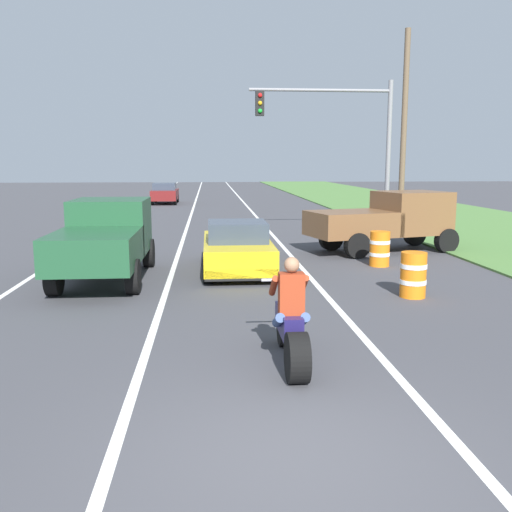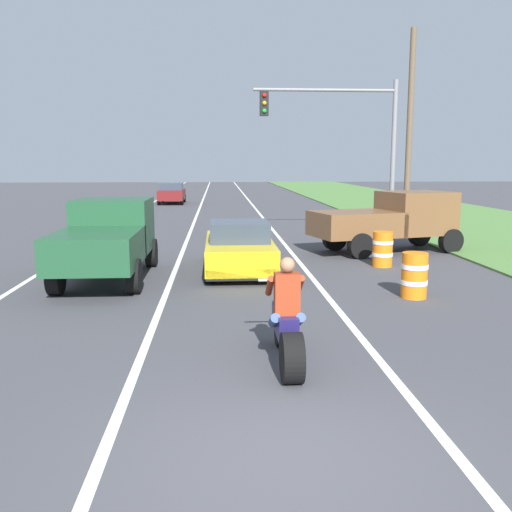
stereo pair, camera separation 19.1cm
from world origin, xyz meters
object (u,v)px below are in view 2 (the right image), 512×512
object	(u,v)px
pickup_truck_left_lane_dark_green	(108,236)
pickup_truck_right_shoulder_brown	(391,219)
construction_barrel_nearest	(414,275)
motorcycle_with_rider	(287,327)
sports_car_yellow	(239,248)
distant_car_far_ahead	(172,193)
construction_barrel_mid	(383,249)
traffic_light_mast_near	(349,133)

from	to	relation	value
pickup_truck_left_lane_dark_green	pickup_truck_right_shoulder_brown	bearing A→B (deg)	24.68
construction_barrel_nearest	pickup_truck_left_lane_dark_green	bearing A→B (deg)	161.10
motorcycle_with_rider	sports_car_yellow	size ratio (longest dim) A/B	0.51
pickup_truck_right_shoulder_brown	construction_barrel_nearest	bearing A→B (deg)	-102.74
sports_car_yellow	distant_car_far_ahead	bearing A→B (deg)	98.63
pickup_truck_left_lane_dark_green	construction_barrel_nearest	world-z (taller)	pickup_truck_left_lane_dark_green
pickup_truck_left_lane_dark_green	distant_car_far_ahead	xyz separation A→B (m)	(-0.54, 26.56, -0.33)
distant_car_far_ahead	construction_barrel_mid	bearing A→B (deg)	-72.45
sports_car_yellow	pickup_truck_left_lane_dark_green	size ratio (longest dim) A/B	0.90
traffic_light_mast_near	motorcycle_with_rider	bearing A→B (deg)	-106.43
motorcycle_with_rider	construction_barrel_nearest	world-z (taller)	motorcycle_with_rider
pickup_truck_right_shoulder_brown	construction_barrel_mid	xyz separation A→B (m)	(-1.03, -2.59, -0.60)
pickup_truck_right_shoulder_brown	construction_barrel_mid	world-z (taller)	pickup_truck_right_shoulder_brown
pickup_truck_left_lane_dark_green	distant_car_far_ahead	bearing A→B (deg)	91.16
sports_car_yellow	construction_barrel_nearest	size ratio (longest dim) A/B	4.30
pickup_truck_left_lane_dark_green	construction_barrel_mid	distance (m)	7.59
sports_car_yellow	construction_barrel_nearest	bearing A→B (deg)	-42.25
sports_car_yellow	traffic_light_mast_near	distance (m)	8.38
sports_car_yellow	pickup_truck_left_lane_dark_green	xyz separation A→B (m)	(-3.35, -0.95, 0.48)
sports_car_yellow	pickup_truck_left_lane_dark_green	distance (m)	3.51
pickup_truck_left_lane_dark_green	traffic_light_mast_near	distance (m)	10.99
sports_car_yellow	construction_barrel_nearest	distance (m)	5.01
sports_car_yellow	construction_barrel_mid	distance (m)	4.12
motorcycle_with_rider	pickup_truck_left_lane_dark_green	size ratio (longest dim) A/B	0.46
construction_barrel_nearest	pickup_truck_right_shoulder_brown	bearing A→B (deg)	77.26
pickup_truck_left_lane_dark_green	distant_car_far_ahead	world-z (taller)	pickup_truck_left_lane_dark_green
construction_barrel_nearest	construction_barrel_mid	size ratio (longest dim) A/B	1.00
motorcycle_with_rider	traffic_light_mast_near	bearing A→B (deg)	73.57
motorcycle_with_rider	construction_barrel_mid	size ratio (longest dim) A/B	2.21
motorcycle_with_rider	traffic_light_mast_near	world-z (taller)	traffic_light_mast_near
traffic_light_mast_near	distant_car_far_ahead	distance (m)	21.33
motorcycle_with_rider	traffic_light_mast_near	xyz separation A→B (m)	(4.01, 13.62, 3.46)
sports_car_yellow	pickup_truck_right_shoulder_brown	world-z (taller)	pickup_truck_right_shoulder_brown
traffic_light_mast_near	construction_barrel_mid	world-z (taller)	traffic_light_mast_near
construction_barrel_mid	pickup_truck_left_lane_dark_green	bearing A→B (deg)	-170.03
pickup_truck_right_shoulder_brown	construction_barrel_nearest	distance (m)	6.50
pickup_truck_right_shoulder_brown	construction_barrel_mid	size ratio (longest dim) A/B	5.14
pickup_truck_left_lane_dark_green	pickup_truck_right_shoulder_brown	world-z (taller)	same
pickup_truck_left_lane_dark_green	traffic_light_mast_near	bearing A→B (deg)	42.81
pickup_truck_right_shoulder_brown	motorcycle_with_rider	bearing A→B (deg)	-114.63
pickup_truck_right_shoulder_brown	traffic_light_mast_near	bearing A→B (deg)	102.24
motorcycle_with_rider	pickup_truck_left_lane_dark_green	xyz separation A→B (m)	(-3.75, 6.42, 0.51)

